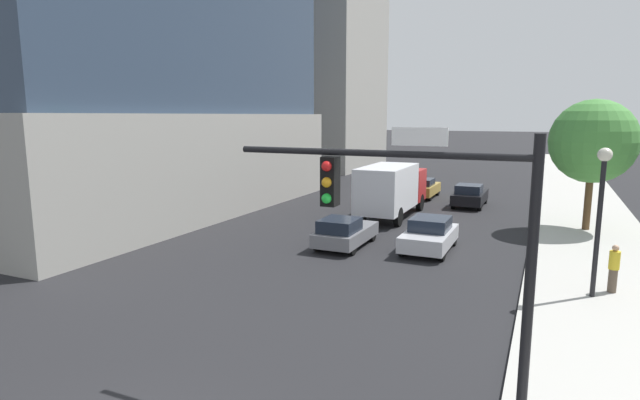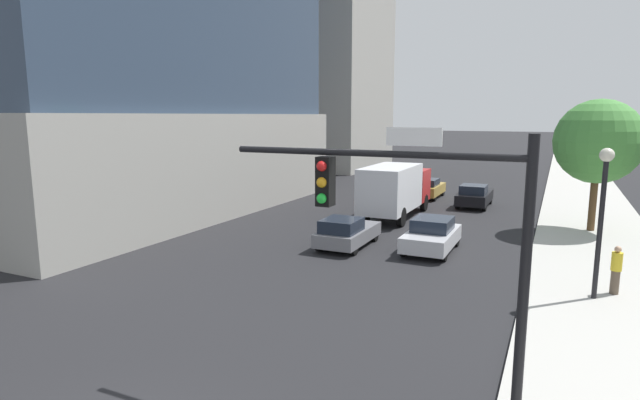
# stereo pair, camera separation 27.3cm
# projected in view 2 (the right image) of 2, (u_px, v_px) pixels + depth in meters

# --- Properties ---
(sidewalk) EXTENTS (5.41, 120.00, 0.15)m
(sidewalk) POSITION_uv_depth(u_px,v_px,m) (598.00, 250.00, 22.86)
(sidewalk) COLOR #B2AFA8
(sidewalk) RESTS_ON ground
(construction_building) EXTENTS (14.95, 17.09, 39.25)m
(construction_building) POSITION_uv_depth(u_px,v_px,m) (318.00, 13.00, 57.67)
(construction_building) COLOR #9E9B93
(construction_building) RESTS_ON ground
(traffic_light_pole) EXTENTS (6.26, 0.48, 5.68)m
(traffic_light_pole) POSITION_uv_depth(u_px,v_px,m) (419.00, 216.00, 9.98)
(traffic_light_pole) COLOR black
(traffic_light_pole) RESTS_ON sidewalk
(street_lamp) EXTENTS (0.44, 0.44, 4.90)m
(street_lamp) POSITION_uv_depth(u_px,v_px,m) (603.00, 199.00, 16.05)
(street_lamp) COLOR black
(street_lamp) RESTS_ON sidewalk
(street_tree) EXTENTS (4.27, 4.27, 6.73)m
(street_tree) POSITION_uv_depth(u_px,v_px,m) (598.00, 142.00, 25.61)
(street_tree) COLOR brown
(street_tree) RESTS_ON sidewalk
(car_gray) EXTENTS (1.89, 4.04, 1.44)m
(car_gray) POSITION_uv_depth(u_px,v_px,m) (346.00, 232.00, 23.49)
(car_gray) COLOR slate
(car_gray) RESTS_ON ground
(car_silver) EXTENTS (1.94, 4.05, 1.51)m
(car_silver) POSITION_uv_depth(u_px,v_px,m) (432.00, 235.00, 22.77)
(car_silver) COLOR #B7B7BC
(car_silver) RESTS_ON ground
(car_black) EXTENTS (1.91, 4.32, 1.53)m
(car_black) POSITION_uv_depth(u_px,v_px,m) (474.00, 196.00, 33.84)
(car_black) COLOR black
(car_black) RESTS_ON ground
(car_gold) EXTENTS (1.89, 4.02, 1.45)m
(car_gold) POSITION_uv_depth(u_px,v_px,m) (427.00, 188.00, 37.53)
(car_gold) COLOR #AD8938
(car_gold) RESTS_ON ground
(box_truck) EXTENTS (2.42, 7.51, 3.17)m
(box_truck) POSITION_uv_depth(u_px,v_px,m) (395.00, 188.00, 30.08)
(box_truck) COLOR #B21E1E
(box_truck) RESTS_ON ground
(pedestrian_yellow_shirt) EXTENTS (0.34, 0.34, 1.64)m
(pedestrian_yellow_shirt) POSITION_uv_depth(u_px,v_px,m) (616.00, 270.00, 16.85)
(pedestrian_yellow_shirt) COLOR brown
(pedestrian_yellow_shirt) RESTS_ON sidewalk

